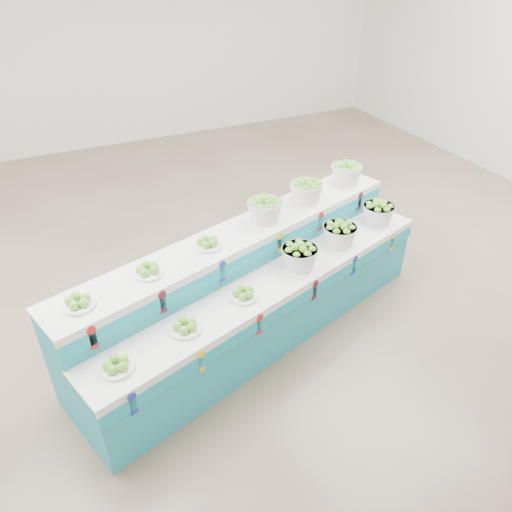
# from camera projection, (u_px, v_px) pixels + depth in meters

# --- Properties ---
(ground) EXTENTS (10.00, 10.00, 0.00)m
(ground) POSITION_uv_depth(u_px,v_px,m) (243.00, 283.00, 5.60)
(ground) COLOR brown
(ground) RESTS_ON ground
(back_wall) EXTENTS (10.00, 0.00, 10.00)m
(back_wall) POSITION_uv_depth(u_px,v_px,m) (119.00, 26.00, 8.26)
(back_wall) COLOR silver
(back_wall) RESTS_ON ground
(display_stand) EXTENTS (3.89, 2.06, 1.02)m
(display_stand) POSITION_uv_depth(u_px,v_px,m) (256.00, 288.00, 4.68)
(display_stand) COLOR teal
(display_stand) RESTS_ON ground
(plate_lower_left) EXTENTS (0.31, 0.31, 0.10)m
(plate_lower_left) POSITION_uv_depth(u_px,v_px,m) (116.00, 364.00, 3.50)
(plate_lower_left) COLOR white
(plate_lower_left) RESTS_ON display_stand
(plate_lower_mid) EXTENTS (0.31, 0.31, 0.10)m
(plate_lower_mid) POSITION_uv_depth(u_px,v_px,m) (185.00, 326.00, 3.85)
(plate_lower_mid) COLOR white
(plate_lower_mid) RESTS_ON display_stand
(plate_lower_right) EXTENTS (0.31, 0.31, 0.10)m
(plate_lower_right) POSITION_uv_depth(u_px,v_px,m) (243.00, 293.00, 4.19)
(plate_lower_right) COLOR white
(plate_lower_right) RESTS_ON display_stand
(basket_lower_left) EXTENTS (0.42, 0.42, 0.24)m
(basket_lower_left) POSITION_uv_depth(u_px,v_px,m) (300.00, 255.00, 4.55)
(basket_lower_left) COLOR silver
(basket_lower_left) RESTS_ON display_stand
(basket_lower_mid) EXTENTS (0.42, 0.42, 0.24)m
(basket_lower_mid) POSITION_uv_depth(u_px,v_px,m) (340.00, 233.00, 4.88)
(basket_lower_mid) COLOR silver
(basket_lower_mid) RESTS_ON display_stand
(basket_lower_right) EXTENTS (0.42, 0.42, 0.24)m
(basket_lower_right) POSITION_uv_depth(u_px,v_px,m) (378.00, 212.00, 5.24)
(basket_lower_right) COLOR silver
(basket_lower_right) RESTS_ON display_stand
(plate_upper_left) EXTENTS (0.31, 0.31, 0.10)m
(plate_upper_left) POSITION_uv_depth(u_px,v_px,m) (78.00, 301.00, 3.62)
(plate_upper_left) COLOR white
(plate_upper_left) RESTS_ON display_stand
(plate_upper_mid) EXTENTS (0.31, 0.31, 0.10)m
(plate_upper_mid) POSITION_uv_depth(u_px,v_px,m) (148.00, 269.00, 3.96)
(plate_upper_mid) COLOR white
(plate_upper_mid) RESTS_ON display_stand
(plate_upper_right) EXTENTS (0.31, 0.31, 0.10)m
(plate_upper_right) POSITION_uv_depth(u_px,v_px,m) (208.00, 242.00, 4.31)
(plate_upper_right) COLOR white
(plate_upper_right) RESTS_ON display_stand
(basket_upper_left) EXTENTS (0.42, 0.42, 0.24)m
(basket_upper_left) POSITION_uv_depth(u_px,v_px,m) (265.00, 209.00, 4.67)
(basket_upper_left) COLOR silver
(basket_upper_left) RESTS_ON display_stand
(basket_upper_mid) EXTENTS (0.42, 0.42, 0.24)m
(basket_upper_mid) POSITION_uv_depth(u_px,v_px,m) (306.00, 191.00, 5.00)
(basket_upper_mid) COLOR silver
(basket_upper_mid) RESTS_ON display_stand
(basket_upper_right) EXTENTS (0.42, 0.42, 0.24)m
(basket_upper_right) POSITION_uv_depth(u_px,v_px,m) (346.00, 173.00, 5.36)
(basket_upper_right) COLOR silver
(basket_upper_right) RESTS_ON display_stand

